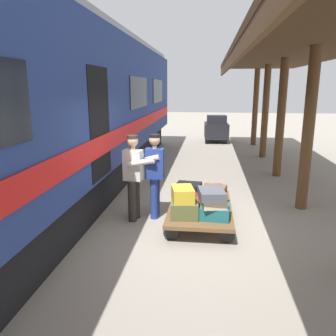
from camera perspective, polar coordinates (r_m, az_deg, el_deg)
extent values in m
plane|color=gray|center=(6.44, 4.53, -10.22)|extent=(60.00, 60.00, 0.00)
cylinder|color=brown|center=(15.87, 14.61, 9.92)|extent=(0.24, 0.24, 3.40)
cylinder|color=brown|center=(13.10, 16.19, 9.14)|extent=(0.24, 0.24, 3.40)
cylinder|color=brown|center=(10.35, 18.60, 7.93)|extent=(0.24, 0.24, 3.40)
cylinder|color=brown|center=(7.63, 22.71, 5.81)|extent=(0.24, 0.24, 3.40)
cube|color=brown|center=(5.95, 12.62, 19.61)|extent=(0.08, 20.43, 0.30)
cube|color=navy|center=(6.83, -23.90, 10.40)|extent=(3.00, 20.01, 2.90)
cube|color=black|center=(7.16, -22.44, -4.92)|extent=(2.55, 19.00, 0.90)
cube|color=#99999E|center=(6.95, -25.22, 23.21)|extent=(2.76, 19.60, 0.20)
cube|color=red|center=(6.29, -11.24, 3.77)|extent=(0.03, 19.60, 0.36)
cube|color=black|center=(13.04, -1.73, 12.94)|extent=(0.02, 2.20, 0.84)
cube|color=black|center=(9.59, -4.92, 12.67)|extent=(0.02, 2.20, 0.84)
cube|color=black|center=(6.25, -11.93, 7.38)|extent=(0.12, 1.10, 2.00)
cube|color=brown|center=(6.64, 5.49, -6.67)|extent=(1.20, 2.16, 0.07)
cylinder|color=black|center=(5.92, 9.96, -11.20)|extent=(0.27, 0.05, 0.27)
cylinder|color=black|center=(5.94, 0.51, -10.90)|extent=(0.27, 0.05, 0.27)
cylinder|color=black|center=(7.52, 9.32, -5.70)|extent=(0.27, 0.05, 0.27)
cylinder|color=black|center=(7.54, 1.98, -5.48)|extent=(0.27, 0.05, 0.27)
cube|color=#1E666B|center=(6.04, 7.95, -7.37)|extent=(0.55, 0.51, 0.22)
cube|color=maroon|center=(7.16, 7.81, -3.98)|extent=(0.41, 0.49, 0.22)
cube|color=brown|center=(6.03, 2.80, -6.93)|extent=(0.52, 0.54, 0.29)
cube|color=black|center=(7.16, 3.49, -3.69)|extent=(0.57, 0.52, 0.27)
cube|color=maroon|center=(6.61, 3.17, -5.62)|extent=(0.54, 0.63, 0.17)
cube|color=navy|center=(6.59, 7.88, -5.49)|extent=(0.47, 0.66, 0.23)
cube|color=brown|center=(6.56, 7.86, -3.81)|extent=(0.52, 0.54, 0.15)
cube|color=beige|center=(5.96, 7.66, -5.69)|extent=(0.50, 0.55, 0.16)
cube|color=#4C515B|center=(5.89, 7.43, -4.37)|extent=(0.51, 0.61, 0.15)
cube|color=gold|center=(5.97, 2.51, -4.43)|extent=(0.46, 0.56, 0.25)
cylinder|color=navy|center=(6.95, -2.07, -4.75)|extent=(0.16, 0.16, 0.82)
cylinder|color=navy|center=(6.76, -2.35, -5.28)|extent=(0.16, 0.16, 0.82)
cube|color=navy|center=(6.66, -2.26, 0.79)|extent=(0.36, 0.22, 0.60)
cylinder|color=tan|center=(6.59, -2.29, 3.58)|extent=(0.09, 0.09, 0.06)
sphere|color=tan|center=(6.57, -2.30, 4.78)|extent=(0.22, 0.22, 0.22)
cylinder|color=black|center=(6.56, -2.31, 5.50)|extent=(0.21, 0.21, 0.06)
cylinder|color=navy|center=(6.83, -3.87, 1.95)|extent=(0.53, 0.10, 0.21)
cylinder|color=navy|center=(6.53, -4.41, 1.39)|extent=(0.53, 0.10, 0.21)
cylinder|color=#332D28|center=(6.65, -6.12, -5.67)|extent=(0.16, 0.16, 0.82)
cylinder|color=#332D28|center=(6.83, -5.48, -5.14)|extent=(0.16, 0.16, 0.82)
cube|color=silver|center=(6.54, -5.94, 0.49)|extent=(0.39, 0.28, 0.60)
cylinder|color=tan|center=(6.48, -6.01, 3.33)|extent=(0.09, 0.09, 0.06)
sphere|color=tan|center=(6.45, -6.04, 4.56)|extent=(0.22, 0.22, 0.22)
cylinder|color=#332D28|center=(6.44, -6.06, 5.28)|extent=(0.21, 0.21, 0.06)
cylinder|color=silver|center=(6.30, -4.65, 0.93)|extent=(0.54, 0.18, 0.21)
cylinder|color=silver|center=(6.59, -3.67, 1.52)|extent=(0.54, 0.18, 0.21)
cube|color=black|center=(16.53, 8.17, 6.34)|extent=(1.17, 1.75, 0.70)
cube|color=black|center=(16.13, 8.26, 7.95)|extent=(0.93, 0.74, 0.50)
cylinder|color=black|center=(16.00, 9.79, 4.78)|extent=(0.12, 0.40, 0.40)
cylinder|color=black|center=(15.98, 6.55, 4.88)|extent=(0.12, 0.40, 0.40)
cylinder|color=black|center=(17.19, 9.60, 5.39)|extent=(0.12, 0.40, 0.40)
cylinder|color=black|center=(17.17, 6.59, 5.48)|extent=(0.12, 0.40, 0.40)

